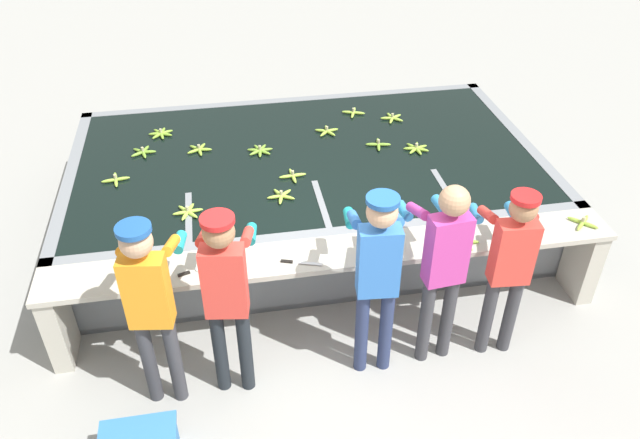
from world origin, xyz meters
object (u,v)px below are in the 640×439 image
banana_bunch_floating_9 (392,118)px  banana_bunch_floating_10 (116,180)px  worker_4 (510,260)px  banana_bunch_floating_4 (188,212)px  banana_bunch_ledge_2 (463,241)px  knife_0 (295,262)px  worker_1 (226,288)px  banana_bunch_floating_7 (353,112)px  banana_bunch_floating_6 (293,176)px  worker_0 (150,298)px  banana_bunch_floating_11 (281,196)px  banana_bunch_floating_1 (416,148)px  banana_bunch_floating_12 (327,131)px  banana_bunch_floating_2 (161,133)px  banana_bunch_ledge_0 (525,229)px  banana_bunch_floating_8 (260,150)px  banana_bunch_floating_0 (378,144)px  worker_2 (377,268)px  banana_bunch_floating_3 (199,149)px  banana_bunch_ledge_1 (583,223)px  worker_3 (444,259)px  banana_bunch_floating_5 (143,152)px  knife_1 (192,271)px

banana_bunch_floating_9 → banana_bunch_floating_10: (-3.08, -0.83, 0.00)m
worker_4 → banana_bunch_floating_4: worker_4 is taller
banana_bunch_floating_9 → banana_bunch_ledge_2: bearing=-90.8°
banana_bunch_ledge_2 → knife_0: (-1.47, -0.01, -0.01)m
worker_1 → banana_bunch_floating_7: (1.66, 3.10, -0.21)m
banana_bunch_floating_9 → banana_bunch_floating_6: bearing=-141.4°
banana_bunch_floating_7 → worker_0: bearing=-125.4°
worker_4 → banana_bunch_floating_11: 2.21m
banana_bunch_floating_1 → banana_bunch_floating_7: 1.08m
banana_bunch_floating_7 → banana_bunch_floating_12: bearing=-134.2°
banana_bunch_floating_2 → banana_bunch_ledge_0: (3.24, -2.41, 0.00)m
banana_bunch_floating_10 → banana_bunch_ledge_0: bearing=-22.3°
banana_bunch_floating_7 → banana_bunch_floating_9: bearing=-27.7°
banana_bunch_floating_8 → banana_bunch_ledge_0: (2.18, -1.83, 0.00)m
banana_bunch_floating_0 → knife_0: bearing=-123.0°
banana_bunch_floating_2 → banana_bunch_floating_12: 1.87m
worker_2 → banana_bunch_floating_0: size_ratio=6.18×
worker_4 → banana_bunch_floating_10: size_ratio=5.75×
worker_1 → worker_4: size_ratio=1.06×
banana_bunch_floating_2 → banana_bunch_floating_9: size_ratio=1.02×
worker_0 → banana_bunch_floating_3: (0.38, 2.53, -0.21)m
banana_bunch_floating_11 → knife_0: banana_bunch_floating_11 is taller
banana_bunch_floating_6 → banana_bunch_ledge_1: size_ratio=1.23×
worker_0 → banana_bunch_floating_7: bearing=54.6°
banana_bunch_floating_2 → banana_bunch_floating_4: bearing=-79.9°
worker_1 → knife_0: 0.77m
banana_bunch_floating_4 → banana_bunch_floating_8: same height
banana_bunch_floating_12 → banana_bunch_ledge_1: 2.89m
worker_0 → banana_bunch_floating_0: size_ratio=6.12×
worker_2 → banana_bunch_floating_2: size_ratio=6.20×
banana_bunch_floating_2 → banana_bunch_floating_6: bearing=-40.8°
worker_3 → banana_bunch_floating_11: worker_3 is taller
worker_0 → banana_bunch_floating_10: worker_0 is taller
banana_bunch_floating_7 → banana_bunch_floating_9: size_ratio=1.00×
worker_0 → banana_bunch_floating_6: bearing=54.6°
banana_bunch_ledge_0 → worker_3: bearing=-152.2°
banana_bunch_floating_6 → banana_bunch_floating_0: bearing=25.2°
banana_bunch_floating_4 → banana_bunch_ledge_1: size_ratio=1.23×
worker_1 → worker_4: worker_1 is taller
banana_bunch_floating_10 → banana_bunch_floating_5: bearing=65.2°
banana_bunch_floating_8 → banana_bunch_floating_11: size_ratio=1.01×
worker_0 → banana_bunch_floating_9: worker_0 is taller
worker_3 → knife_1: size_ratio=5.10×
banana_bunch_floating_4 → banana_bunch_floating_12: same height
banana_bunch_floating_6 → banana_bunch_floating_11: (-0.16, -0.35, -0.00)m
banana_bunch_floating_4 → banana_bunch_floating_7: same height
banana_bunch_floating_3 → banana_bunch_floating_6: 1.16m
banana_bunch_ledge_1 → banana_bunch_floating_7: bearing=121.3°
banana_bunch_floating_4 → banana_bunch_floating_6: size_ratio=1.00×
banana_bunch_floating_5 → banana_bunch_floating_6: (1.51, -0.76, 0.00)m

